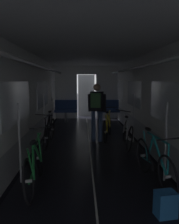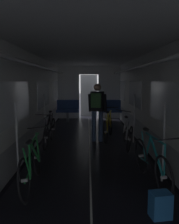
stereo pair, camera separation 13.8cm
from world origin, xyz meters
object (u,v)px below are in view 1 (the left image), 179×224
(bench_seat_far_right, at_px, (108,109))
(bicycle_teal, at_px, (154,162))
(backpack_on_floor, at_px, (166,204))
(bicycle_green, at_px, (35,165))
(bicycle_yellow_in_aisle, at_px, (108,127))
(person_cyclist_aisle, at_px, (97,107))
(bicycle_silver, at_px, (127,133))
(bench_seat_far_left, at_px, (66,109))
(bicycle_black, at_px, (49,131))

(bench_seat_far_right, distance_m, bicycle_teal, 6.08)
(backpack_on_floor, bearing_deg, bicycle_green, 154.65)
(bicycle_teal, relative_size, bicycle_yellow_in_aisle, 1.01)
(bench_seat_far_right, xyz_separation_m, person_cyclist_aisle, (-0.68, -3.26, 0.45))
(bicycle_silver, height_order, person_cyclist_aisle, person_cyclist_aisle)
(bench_seat_far_right, relative_size, backpack_on_floor, 2.89)
(bench_seat_far_left, distance_m, person_cyclist_aisle, 3.48)
(bicycle_teal, distance_m, bicycle_black, 3.27)
(person_cyclist_aisle, bearing_deg, bicycle_teal, -73.81)
(bench_seat_far_right, bearing_deg, person_cyclist_aisle, -101.71)
(bench_seat_far_left, relative_size, bicycle_yellow_in_aisle, 0.59)
(person_cyclist_aisle, height_order, bicycle_yellow_in_aisle, person_cyclist_aisle)
(bicycle_yellow_in_aisle, bearing_deg, bench_seat_far_left, 116.17)
(bicycle_green, height_order, backpack_on_floor, bicycle_green)
(bicycle_silver, height_order, backpack_on_floor, bicycle_silver)
(bicycle_green, relative_size, bicycle_yellow_in_aisle, 1.02)
(bench_seat_far_left, height_order, bicycle_black, bench_seat_far_left)
(person_cyclist_aisle, bearing_deg, bench_seat_far_left, 109.05)
(person_cyclist_aisle, bearing_deg, bench_seat_far_right, 78.29)
(bench_seat_far_left, xyz_separation_m, bicycle_silver, (1.92, -3.80, -0.19))
(bench_seat_far_right, bearing_deg, bicycle_silver, -88.14)
(bicycle_teal, bearing_deg, bench_seat_far_left, 107.73)
(bench_seat_far_left, xyz_separation_m, backpack_on_floor, (1.80, -7.07, -0.40))
(backpack_on_floor, bearing_deg, bench_seat_far_left, 104.31)
(bench_seat_far_left, bearing_deg, bicycle_green, -90.76)
(bench_seat_far_right, distance_m, bicycle_silver, 3.80)
(bicycle_green, bearing_deg, person_cyclist_aisle, 67.53)
(bicycle_green, height_order, bicycle_silver, bicycle_silver)
(bicycle_silver, bearing_deg, person_cyclist_aisle, 145.98)
(bench_seat_far_right, xyz_separation_m, backpack_on_floor, (0.00, -7.07, -0.40))
(bicycle_yellow_in_aisle, bearing_deg, person_cyclist_aisle, -142.95)
(bicycle_teal, height_order, bicycle_yellow_in_aisle, same)
(bench_seat_far_left, xyz_separation_m, bicycle_green, (-0.08, -6.18, -0.19))
(bicycle_teal, distance_m, bicycle_green, 2.03)
(bicycle_teal, bearing_deg, bicycle_black, 131.03)
(bench_seat_far_left, bearing_deg, bicycle_yellow_in_aisle, -63.83)
(person_cyclist_aisle, distance_m, bicycle_yellow_in_aisle, 0.77)
(bicycle_teal, xyz_separation_m, bicycle_yellow_in_aisle, (-0.47, 3.08, 0.00))
(bicycle_teal, distance_m, bicycle_silver, 2.28)
(bench_seat_far_right, relative_size, bicycle_green, 0.58)
(bicycle_black, height_order, bicycle_silver, bicycle_silver)
(bicycle_black, xyz_separation_m, bicycle_green, (0.12, -2.57, -0.00))
(bench_seat_far_left, height_order, person_cyclist_aisle, person_cyclist_aisle)
(bicycle_teal, bearing_deg, bench_seat_far_right, 91.34)
(bench_seat_far_right, bearing_deg, bicycle_yellow_in_aisle, -96.25)
(backpack_on_floor, bearing_deg, person_cyclist_aisle, 100.08)
(bicycle_green, bearing_deg, bicycle_silver, 49.88)
(bicycle_silver, relative_size, bicycle_yellow_in_aisle, 1.02)
(bicycle_black, distance_m, bicycle_green, 2.57)
(bench_seat_far_left, distance_m, backpack_on_floor, 7.31)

